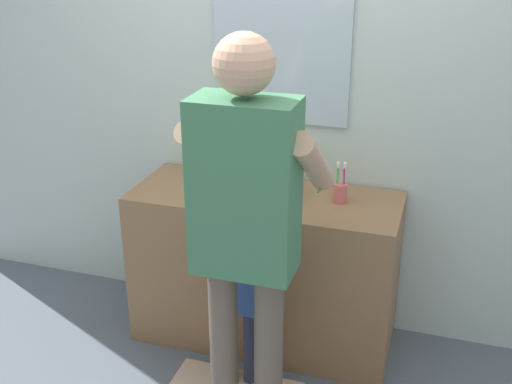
% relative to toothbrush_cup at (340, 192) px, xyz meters
% --- Properties ---
extents(ground_plane, '(14.00, 14.00, 0.00)m').
position_rel_toothbrush_cup_xyz_m(ground_plane, '(-0.38, -0.33, -0.90)').
color(ground_plane, slate).
extents(back_wall, '(4.40, 0.10, 2.70)m').
position_rel_toothbrush_cup_xyz_m(back_wall, '(-0.38, 0.29, 0.45)').
color(back_wall, silver).
rests_on(back_wall, ground).
extents(vanity_cabinet, '(1.37, 0.54, 0.85)m').
position_rel_toothbrush_cup_xyz_m(vanity_cabinet, '(-0.38, -0.03, -0.48)').
color(vanity_cabinet, olive).
rests_on(vanity_cabinet, ground).
extents(sink_basin, '(0.35, 0.35, 0.11)m').
position_rel_toothbrush_cup_xyz_m(sink_basin, '(-0.38, -0.05, 0.00)').
color(sink_basin, silver).
rests_on(sink_basin, vanity_cabinet).
extents(faucet, '(0.18, 0.14, 0.18)m').
position_rel_toothbrush_cup_xyz_m(faucet, '(-0.38, 0.16, 0.03)').
color(faucet, '#B7BABF').
rests_on(faucet, vanity_cabinet).
extents(toothbrush_cup, '(0.07, 0.07, 0.21)m').
position_rel_toothbrush_cup_xyz_m(toothbrush_cup, '(0.00, 0.00, 0.00)').
color(toothbrush_cup, '#D86666').
rests_on(toothbrush_cup, vanity_cabinet).
extents(child_toddler, '(0.29, 0.29, 0.94)m').
position_rel_toothbrush_cup_xyz_m(child_toddler, '(-0.38, -0.43, -0.34)').
color(child_toddler, '#2D334C').
rests_on(child_toddler, ground).
extents(adult_parent, '(0.55, 0.57, 1.77)m').
position_rel_toothbrush_cup_xyz_m(adult_parent, '(-0.25, -0.70, 0.16)').
color(adult_parent, '#6B5B4C').
rests_on(adult_parent, ground).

